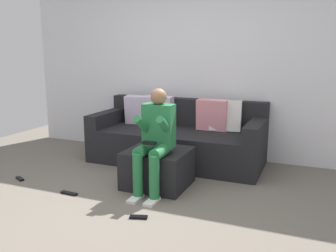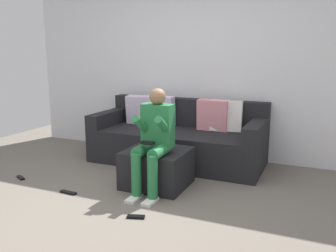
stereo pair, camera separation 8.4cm
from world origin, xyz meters
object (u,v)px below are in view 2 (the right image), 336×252
Objects in this scene: ottoman at (157,168)px; person_seated at (154,137)px; remote_by_storage_bin at (68,192)px; remote_near_ottoman at (136,217)px; remote_under_side_table at (21,178)px; couch_sectional at (179,138)px.

person_seated reaches higher than ottoman.
person_seated is 1.09m from remote_by_storage_bin.
remote_near_ottoman is at bearing -10.63° from remote_by_storage_bin.
ottoman is at bearing 40.33° from remote_by_storage_bin.
remote_near_ottoman is 0.82× the size of remote_by_storage_bin.
remote_near_ottoman is (0.12, -0.63, -0.59)m from person_seated.
person_seated is 5.61× the size of remote_by_storage_bin.
remote_under_side_table is at bearing -170.75° from person_seated.
ottoman reaches higher than remote_by_storage_bin.
remote_near_ottoman is at bearing 14.04° from remote_under_side_table.
person_seated is at bearing -81.32° from couch_sectional.
person_seated is at bearing 83.91° from remote_near_ottoman.
couch_sectional is 1.19m from person_seated.
ottoman reaches higher than remote_near_ottoman.
remote_near_ottoman and remote_under_side_table have the same top height.
remote_under_side_table is at bearing 172.56° from remote_by_storage_bin.
remote_by_storage_bin is 0.83m from remote_under_side_table.
person_seated reaches higher than remote_near_ottoman.
ottoman is at bearing -82.54° from couch_sectional.
ottoman is at bearing 41.57° from remote_under_side_table.
ottoman is 4.17× the size of remote_near_ottoman.
remote_near_ottoman is at bearing -79.01° from person_seated.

